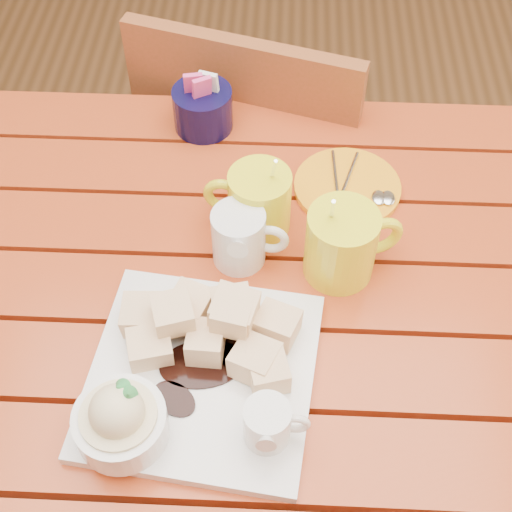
{
  "coord_description": "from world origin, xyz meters",
  "views": [
    {
      "loc": [
        0.06,
        -0.55,
        1.53
      ],
      "look_at": [
        0.04,
        0.01,
        0.82
      ],
      "focal_mm": 50.0,
      "sensor_mm": 36.0,
      "label": 1
    }
  ],
  "objects_px": {
    "coffee_mug_left": "(257,200)",
    "orange_saucer": "(348,187)",
    "table": "(231,333)",
    "coffee_mug_right": "(343,243)",
    "chair_far": "(261,168)",
    "dessert_plate": "(188,375)"
  },
  "relations": [
    {
      "from": "table",
      "to": "chair_far",
      "type": "bearing_deg",
      "value": 87.27
    },
    {
      "from": "coffee_mug_right",
      "to": "table",
      "type": "bearing_deg",
      "value": 178.62
    },
    {
      "from": "coffee_mug_right",
      "to": "chair_far",
      "type": "height_order",
      "value": "coffee_mug_right"
    },
    {
      "from": "dessert_plate",
      "to": "coffee_mug_right",
      "type": "distance_m",
      "value": 0.27
    },
    {
      "from": "table",
      "to": "orange_saucer",
      "type": "bearing_deg",
      "value": 49.23
    },
    {
      "from": "coffee_mug_left",
      "to": "coffee_mug_right",
      "type": "distance_m",
      "value": 0.14
    },
    {
      "from": "coffee_mug_right",
      "to": "coffee_mug_left",
      "type": "bearing_deg",
      "value": 129.59
    },
    {
      "from": "chair_far",
      "to": "coffee_mug_right",
      "type": "bearing_deg",
      "value": 121.42
    },
    {
      "from": "dessert_plate",
      "to": "coffee_mug_right",
      "type": "bearing_deg",
      "value": 45.73
    },
    {
      "from": "table",
      "to": "coffee_mug_left",
      "type": "distance_m",
      "value": 0.2
    },
    {
      "from": "coffee_mug_left",
      "to": "orange_saucer",
      "type": "height_order",
      "value": "coffee_mug_left"
    },
    {
      "from": "dessert_plate",
      "to": "orange_saucer",
      "type": "distance_m",
      "value": 0.4
    },
    {
      "from": "table",
      "to": "coffee_mug_left",
      "type": "bearing_deg",
      "value": 74.48
    },
    {
      "from": "coffee_mug_left",
      "to": "coffee_mug_right",
      "type": "relative_size",
      "value": 0.92
    },
    {
      "from": "coffee_mug_right",
      "to": "chair_far",
      "type": "relative_size",
      "value": 0.18
    },
    {
      "from": "chair_far",
      "to": "orange_saucer",
      "type": "bearing_deg",
      "value": 130.73
    },
    {
      "from": "chair_far",
      "to": "dessert_plate",
      "type": "bearing_deg",
      "value": 100.71
    },
    {
      "from": "dessert_plate",
      "to": "orange_saucer",
      "type": "xyz_separation_m",
      "value": [
        0.2,
        0.34,
        -0.03
      ]
    },
    {
      "from": "coffee_mug_left",
      "to": "chair_far",
      "type": "height_order",
      "value": "coffee_mug_left"
    },
    {
      "from": "chair_far",
      "to": "table",
      "type": "bearing_deg",
      "value": 103.4
    },
    {
      "from": "coffee_mug_right",
      "to": "orange_saucer",
      "type": "relative_size",
      "value": 0.99
    },
    {
      "from": "table",
      "to": "coffee_mug_right",
      "type": "distance_m",
      "value": 0.22
    }
  ]
}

